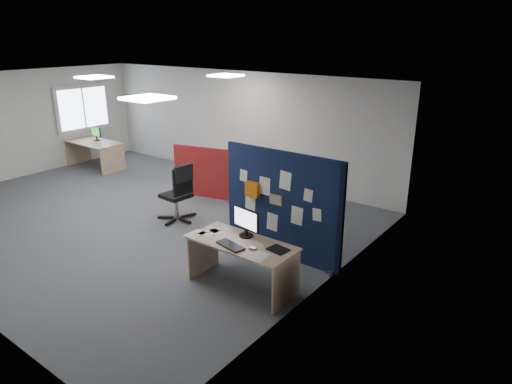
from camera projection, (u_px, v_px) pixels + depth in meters
The scene contains 18 objects.
floor at pixel (131, 215), 9.42m from camera, with size 9.00×9.00×0.00m, color #515358.
ceiling at pixel (118, 82), 8.53m from camera, with size 9.00×7.00×0.02m, color white.
wall_back at pixel (238, 125), 11.61m from camera, with size 9.00×0.02×2.70m, color silver.
wall_left at pixel (13, 126), 11.54m from camera, with size 0.02×7.00×2.70m, color silver.
wall_right at pixel (328, 200), 6.42m from camera, with size 0.02×7.00×2.70m, color silver.
window at pixel (83, 108), 12.94m from camera, with size 0.06×1.70×1.30m.
ceiling_lights at pixel (158, 82), 8.85m from camera, with size 4.10×4.10×0.04m.
navy_divider at pixel (281, 205), 7.43m from camera, with size 2.21×0.30×1.83m.
main_desk at pixel (244, 252), 6.63m from camera, with size 1.61×0.71×0.73m.
monitor_main at pixel (246, 221), 6.66m from camera, with size 0.50×0.21×0.44m.
keyboard at pixel (230, 245), 6.42m from camera, with size 0.45×0.18×0.03m, color black.
mouse at pixel (253, 248), 6.32m from camera, with size 0.10×0.06×0.03m, color gray.
paper_tray at pixel (278, 250), 6.30m from camera, with size 0.28×0.22×0.01m, color black.
red_divider at pixel (205, 173), 10.30m from camera, with size 1.53×0.44×1.17m.
second_desk at pixel (96, 148), 12.66m from camera, with size 1.67×0.84×0.73m.
monitor_second at pixel (96, 133), 12.66m from camera, with size 0.41×0.18×0.37m.
office_chair at pixel (179, 190), 8.91m from camera, with size 0.76×0.78×1.17m.
desk_papers at pixel (220, 238), 6.69m from camera, with size 1.42×0.68×0.00m.
Camera 1 is at (7.32, -5.41, 3.57)m, focal length 32.00 mm.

